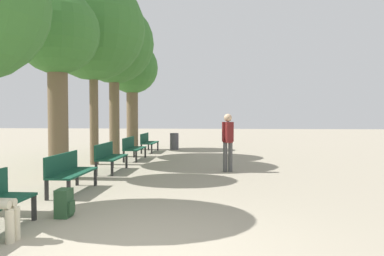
{
  "coord_description": "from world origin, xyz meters",
  "views": [
    {
      "loc": [
        1.15,
        -4.45,
        1.69
      ],
      "look_at": [
        0.42,
        4.82,
        1.36
      ],
      "focal_mm": 35.0,
      "sensor_mm": 36.0,
      "label": 1
    }
  ],
  "objects_px": {
    "bench_row_4": "(148,141)",
    "tree_row_3": "(114,44)",
    "tree_row_1": "(57,38)",
    "tree_row_4": "(132,70)",
    "backpack": "(64,203)",
    "pedestrian_near": "(228,139)",
    "trash_bin": "(174,141)",
    "bench_row_1": "(69,170)",
    "tree_row_2": "(93,29)",
    "bench_row_3": "(132,147)",
    "bench_row_2": "(109,155)"
  },
  "relations": [
    {
      "from": "bench_row_1",
      "to": "tree_row_2",
      "type": "relative_size",
      "value": 0.26
    },
    {
      "from": "bench_row_2",
      "to": "tree_row_3",
      "type": "distance_m",
      "value": 5.76
    },
    {
      "from": "bench_row_2",
      "to": "bench_row_4",
      "type": "xyz_separation_m",
      "value": [
        0.0,
        5.86,
        0.0
      ]
    },
    {
      "from": "backpack",
      "to": "trash_bin",
      "type": "distance_m",
      "value": 12.0
    },
    {
      "from": "tree_row_1",
      "to": "tree_row_2",
      "type": "relative_size",
      "value": 0.79
    },
    {
      "from": "tree_row_2",
      "to": "backpack",
      "type": "bearing_deg",
      "value": -75.03
    },
    {
      "from": "pedestrian_near",
      "to": "trash_bin",
      "type": "distance_m",
      "value": 7.33
    },
    {
      "from": "bench_row_4",
      "to": "backpack",
      "type": "relative_size",
      "value": 3.55
    },
    {
      "from": "bench_row_1",
      "to": "tree_row_2",
      "type": "bearing_deg",
      "value": 102.44
    },
    {
      "from": "tree_row_2",
      "to": "trash_bin",
      "type": "relative_size",
      "value": 7.94
    },
    {
      "from": "bench_row_3",
      "to": "tree_row_1",
      "type": "distance_m",
      "value": 5.33
    },
    {
      "from": "bench_row_1",
      "to": "backpack",
      "type": "xyz_separation_m",
      "value": [
        0.73,
        -1.92,
        -0.26
      ]
    },
    {
      "from": "tree_row_1",
      "to": "tree_row_3",
      "type": "height_order",
      "value": "tree_row_3"
    },
    {
      "from": "tree_row_3",
      "to": "backpack",
      "type": "relative_size",
      "value": 13.22
    },
    {
      "from": "bench_row_3",
      "to": "tree_row_4",
      "type": "height_order",
      "value": "tree_row_4"
    },
    {
      "from": "tree_row_3",
      "to": "tree_row_2",
      "type": "bearing_deg",
      "value": -90.0
    },
    {
      "from": "bench_row_4",
      "to": "bench_row_3",
      "type": "bearing_deg",
      "value": -90.0
    },
    {
      "from": "bench_row_1",
      "to": "trash_bin",
      "type": "bearing_deg",
      "value": 84.1
    },
    {
      "from": "bench_row_3",
      "to": "backpack",
      "type": "height_order",
      "value": "bench_row_3"
    },
    {
      "from": "tree_row_2",
      "to": "tree_row_4",
      "type": "xyz_separation_m",
      "value": [
        -0.0,
        5.47,
        -0.74
      ]
    },
    {
      "from": "pedestrian_near",
      "to": "trash_bin",
      "type": "xyz_separation_m",
      "value": [
        -2.46,
        6.88,
        -0.58
      ]
    },
    {
      "from": "pedestrian_near",
      "to": "backpack",
      "type": "bearing_deg",
      "value": -118.46
    },
    {
      "from": "bench_row_4",
      "to": "tree_row_4",
      "type": "distance_m",
      "value": 3.68
    },
    {
      "from": "pedestrian_near",
      "to": "tree_row_2",
      "type": "bearing_deg",
      "value": 163.68
    },
    {
      "from": "bench_row_3",
      "to": "tree_row_1",
      "type": "height_order",
      "value": "tree_row_1"
    },
    {
      "from": "tree_row_1",
      "to": "tree_row_3",
      "type": "bearing_deg",
      "value": 90.0
    },
    {
      "from": "tree_row_2",
      "to": "tree_row_4",
      "type": "distance_m",
      "value": 5.52
    },
    {
      "from": "tree_row_1",
      "to": "backpack",
      "type": "relative_size",
      "value": 10.67
    },
    {
      "from": "tree_row_2",
      "to": "tree_row_4",
      "type": "bearing_deg",
      "value": 90.0
    },
    {
      "from": "bench_row_2",
      "to": "bench_row_3",
      "type": "xyz_separation_m",
      "value": [
        0.0,
        2.93,
        0.0
      ]
    },
    {
      "from": "tree_row_2",
      "to": "backpack",
      "type": "height_order",
      "value": "tree_row_2"
    },
    {
      "from": "bench_row_1",
      "to": "pedestrian_near",
      "type": "xyz_separation_m",
      "value": [
        3.5,
        3.2,
        0.49
      ]
    },
    {
      "from": "bench_row_2",
      "to": "trash_bin",
      "type": "xyz_separation_m",
      "value": [
        1.04,
        7.15,
        -0.09
      ]
    },
    {
      "from": "tree_row_4",
      "to": "trash_bin",
      "type": "distance_m",
      "value": 3.99
    },
    {
      "from": "tree_row_1",
      "to": "backpack",
      "type": "bearing_deg",
      "value": -64.68
    },
    {
      "from": "tree_row_2",
      "to": "trash_bin",
      "type": "height_order",
      "value": "tree_row_2"
    },
    {
      "from": "tree_row_4",
      "to": "backpack",
      "type": "relative_size",
      "value": 11.19
    },
    {
      "from": "tree_row_1",
      "to": "tree_row_3",
      "type": "relative_size",
      "value": 0.81
    },
    {
      "from": "bench_row_3",
      "to": "tree_row_3",
      "type": "height_order",
      "value": "tree_row_3"
    },
    {
      "from": "bench_row_3",
      "to": "tree_row_2",
      "type": "xyz_separation_m",
      "value": [
        -1.0,
        -1.34,
        4.07
      ]
    },
    {
      "from": "backpack",
      "to": "pedestrian_near",
      "type": "xyz_separation_m",
      "value": [
        2.78,
        5.12,
        0.75
      ]
    },
    {
      "from": "tree_row_3",
      "to": "tree_row_4",
      "type": "height_order",
      "value": "tree_row_3"
    },
    {
      "from": "tree_row_1",
      "to": "tree_row_4",
      "type": "xyz_separation_m",
      "value": [
        -0.0,
        8.27,
        0.13
      ]
    },
    {
      "from": "pedestrian_near",
      "to": "trash_bin",
      "type": "bearing_deg",
      "value": 109.68
    },
    {
      "from": "bench_row_2",
      "to": "tree_row_1",
      "type": "height_order",
      "value": "tree_row_1"
    },
    {
      "from": "bench_row_4",
      "to": "pedestrian_near",
      "type": "xyz_separation_m",
      "value": [
        3.5,
        -5.58,
        0.49
      ]
    },
    {
      "from": "tree_row_3",
      "to": "tree_row_1",
      "type": "bearing_deg",
      "value": -90.0
    },
    {
      "from": "bench_row_3",
      "to": "tree_row_3",
      "type": "xyz_separation_m",
      "value": [
        -1.0,
        1.08,
        4.01
      ]
    },
    {
      "from": "pedestrian_near",
      "to": "bench_row_2",
      "type": "bearing_deg",
      "value": -175.58
    },
    {
      "from": "bench_row_4",
      "to": "tree_row_3",
      "type": "height_order",
      "value": "tree_row_3"
    }
  ]
}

